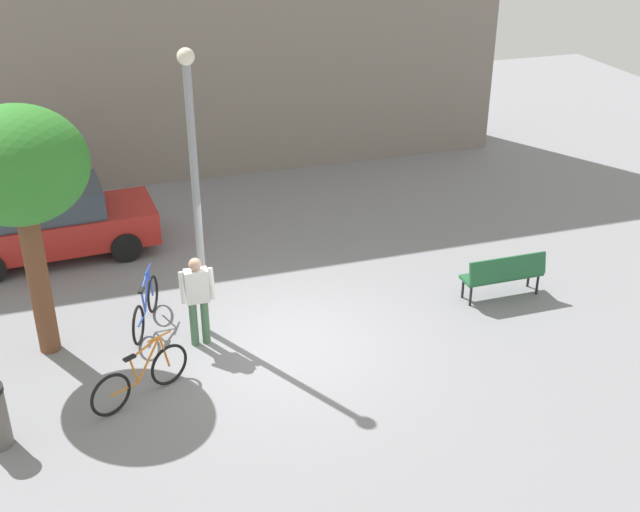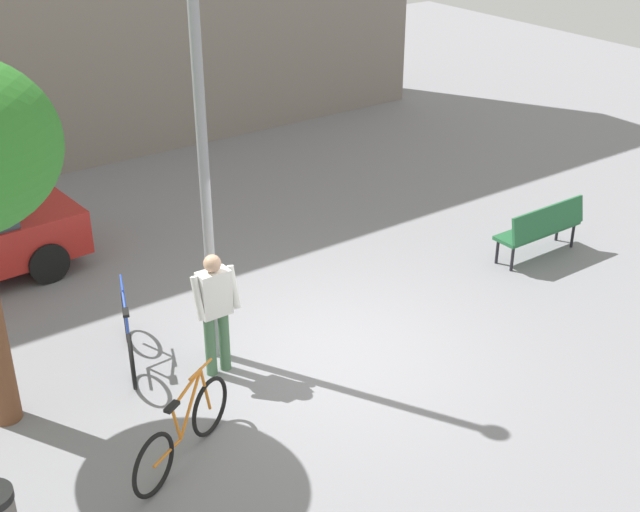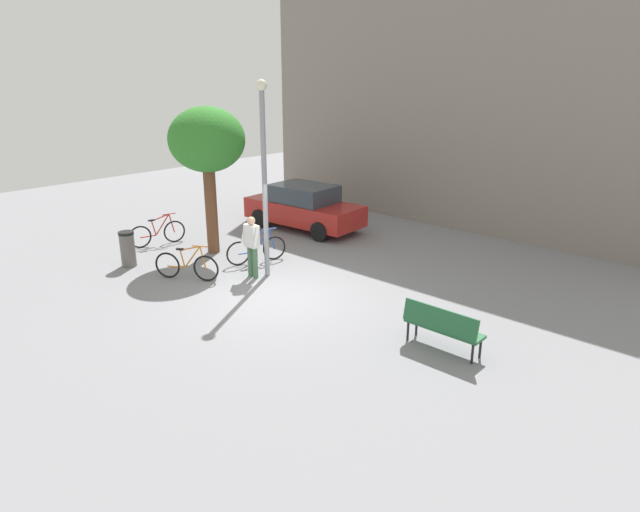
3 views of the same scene
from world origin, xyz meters
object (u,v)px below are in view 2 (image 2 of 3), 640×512
lamppost (202,145)px  park_bench (542,226)px  person_by_lamppost (215,306)px  bicycle_orange (183,432)px  bicycle_blue (128,336)px

lamppost → park_bench: lamppost is taller
person_by_lamppost → bicycle_orange: person_by_lamppost is taller
park_bench → bicycle_orange: bearing=-171.1°
bicycle_orange → bicycle_blue: bearing=81.3°
person_by_lamppost → park_bench: bearing=-1.9°
person_by_lamppost → bicycle_orange: (-1.15, -1.28, -0.58)m
lamppost → bicycle_orange: bearing=-128.5°
park_bench → bicycle_blue: 6.74m
lamppost → bicycle_orange: (-1.31, -1.65, -2.54)m
lamppost → bicycle_orange: 3.30m
person_by_lamppost → bicycle_blue: (-0.82, 0.87, -0.58)m
bicycle_orange → park_bench: bearing=8.9°
lamppost → bicycle_blue: 2.77m
park_bench → bicycle_blue: bearing=170.9°
park_bench → bicycle_blue: size_ratio=0.93×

